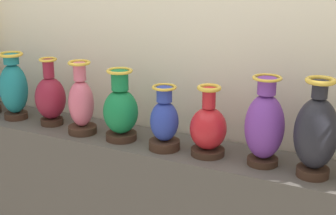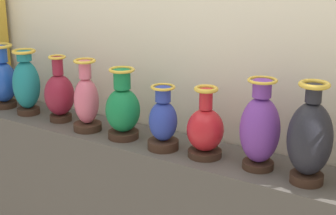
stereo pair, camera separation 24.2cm
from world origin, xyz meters
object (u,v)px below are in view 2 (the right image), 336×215
at_px(vase_teal, 26,84).
at_px(vase_violet, 260,129).
at_px(vase_onyx, 310,139).
at_px(vase_crimson, 205,129).
at_px(vase_sapphire, 3,80).
at_px(vase_emerald, 123,109).
at_px(vase_cobalt, 163,122).
at_px(vase_rose, 86,101).
at_px(vase_burgundy, 59,94).

xyz_separation_m(vase_teal, vase_violet, (1.42, 0.01, 0.00)).
bearing_deg(vase_onyx, vase_violet, 173.65).
xyz_separation_m(vase_crimson, vase_violet, (0.26, 0.01, 0.05)).
bearing_deg(vase_sapphire, vase_emerald, -1.69).
height_order(vase_emerald, vase_crimson, vase_emerald).
relative_size(vase_cobalt, vase_crimson, 0.94).
relative_size(vase_sapphire, vase_teal, 1.02).
height_order(vase_cobalt, vase_onyx, vase_onyx).
height_order(vase_rose, vase_onyx, vase_onyx).
relative_size(vase_rose, vase_violet, 0.95).
distance_m(vase_teal, vase_crimson, 1.16).
bearing_deg(vase_sapphire, vase_violet, -0.12).
height_order(vase_teal, vase_violet, vase_violet).
height_order(vase_emerald, vase_cobalt, vase_emerald).
height_order(vase_teal, vase_cobalt, vase_teal).
bearing_deg(vase_burgundy, vase_teal, -177.37).
xyz_separation_m(vase_rose, vase_crimson, (0.69, 0.02, -0.03)).
bearing_deg(vase_emerald, vase_onyx, -0.06).
relative_size(vase_sapphire, vase_violet, 0.96).
relative_size(vase_sapphire, vase_rose, 1.01).
xyz_separation_m(vase_teal, vase_rose, (0.47, -0.02, -0.02)).
height_order(vase_emerald, vase_violet, vase_violet).
bearing_deg(vase_violet, vase_teal, -179.59).
xyz_separation_m(vase_sapphire, vase_teal, (0.22, -0.01, 0.01)).
height_order(vase_sapphire, vase_burgundy, vase_sapphire).
relative_size(vase_cobalt, vase_onyx, 0.73).
relative_size(vase_emerald, vase_violet, 0.90).
distance_m(vase_teal, vase_burgundy, 0.25).
relative_size(vase_sapphire, vase_onyx, 0.90).
bearing_deg(vase_crimson, vase_emerald, -178.42).
bearing_deg(vase_teal, vase_sapphire, 176.47).
height_order(vase_rose, vase_emerald, vase_rose).
bearing_deg(vase_teal, vase_violet, 0.41).
distance_m(vase_sapphire, vase_cobalt, 1.17).
relative_size(vase_rose, vase_cobalt, 1.22).
xyz_separation_m(vase_cobalt, vase_onyx, (0.69, 0.01, 0.06)).
bearing_deg(vase_rose, vase_onyx, 0.48).
bearing_deg(vase_onyx, vase_teal, 179.49).
xyz_separation_m(vase_emerald, vase_cobalt, (0.25, -0.01, -0.02)).
relative_size(vase_burgundy, vase_rose, 0.97).
distance_m(vase_burgundy, vase_violet, 1.17).
xyz_separation_m(vase_burgundy, vase_onyx, (1.39, -0.03, 0.04)).
bearing_deg(vase_emerald, vase_crimson, 1.58).
bearing_deg(vase_emerald, vase_violet, 1.90).
distance_m(vase_sapphire, vase_burgundy, 0.47).
xyz_separation_m(vase_teal, vase_burgundy, (0.24, 0.01, -0.03)).
distance_m(vase_burgundy, vase_emerald, 0.46).
xyz_separation_m(vase_teal, vase_crimson, (1.16, -0.00, -0.05)).
distance_m(vase_burgundy, vase_onyx, 1.39).
relative_size(vase_teal, vase_rose, 0.99).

